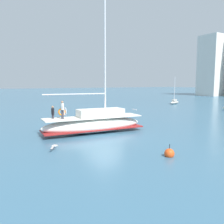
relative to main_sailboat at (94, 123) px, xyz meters
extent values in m
plane|color=#38607A|center=(1.72, 0.33, -0.91)|extent=(400.00, 400.00, 0.00)
ellipsoid|color=white|center=(0.00, -0.07, -0.21)|extent=(3.14, 9.76, 1.40)
cube|color=maroon|center=(0.00, -0.07, -0.52)|extent=(3.15, 9.57, 0.10)
cube|color=beige|center=(0.00, -0.07, 0.53)|extent=(2.91, 9.26, 0.08)
cube|color=white|center=(0.05, 0.64, 0.92)|extent=(2.01, 4.44, 0.70)
cylinder|color=silver|center=(0.09, 1.12, 6.15)|extent=(0.16, 0.16, 11.15)
cylinder|color=#B7B7BC|center=(-0.13, -1.75, 2.69)|extent=(0.57, 5.75, 0.12)
cylinder|color=silver|center=(0.34, 4.33, 1.04)|extent=(0.90, 0.13, 0.06)
torus|color=orange|center=(-1.38, -2.61, 1.04)|extent=(0.19, 0.71, 0.70)
cylinder|color=#33333D|center=(-0.23, -2.95, 0.97)|extent=(0.20, 0.20, 0.80)
cube|color=white|center=(-0.23, -2.95, 1.65)|extent=(0.33, 0.22, 0.56)
sphere|color=#9E7051|center=(-0.23, -2.95, 2.04)|extent=(0.20, 0.20, 0.20)
cylinder|color=white|center=(-0.45, -2.93, 1.60)|extent=(0.09, 0.09, 0.50)
cylinder|color=white|center=(-0.01, -2.96, 1.60)|extent=(0.09, 0.09, 0.50)
cylinder|color=#33333D|center=(-0.83, -3.62, 0.75)|extent=(0.20, 0.20, 0.35)
cube|color=black|center=(-0.83, -3.62, 1.20)|extent=(0.33, 0.22, 0.56)
sphere|color=#9E7051|center=(-0.83, -3.62, 1.59)|extent=(0.20, 0.20, 0.20)
cylinder|color=black|center=(-1.05, -3.60, 1.15)|extent=(0.09, 0.09, 0.50)
cylinder|color=black|center=(-0.61, -3.64, 1.15)|extent=(0.09, 0.09, 0.50)
torus|color=silver|center=(-0.21, -2.71, 1.19)|extent=(0.76, 0.12, 0.76)
ellipsoid|color=#B7B2A8|center=(-18.41, 29.05, -0.60)|extent=(2.19, 3.90, 0.62)
cube|color=#B7B2A8|center=(-18.35, 28.87, -0.09)|extent=(1.09, 1.64, 0.40)
cylinder|color=silver|center=(-18.31, 28.78, 2.39)|extent=(0.11, 0.11, 5.36)
ellipsoid|color=silver|center=(3.88, -5.00, -0.62)|extent=(0.35, 0.40, 0.16)
sphere|color=silver|center=(3.98, -4.84, -0.59)|extent=(0.11, 0.11, 0.11)
cone|color=gold|center=(4.01, -4.79, -0.60)|extent=(0.07, 0.08, 0.04)
cube|color=#9E9993|center=(3.62, -4.83, -0.60)|extent=(0.58, 0.45, 0.15)
cube|color=#9E9993|center=(4.13, -5.17, -0.60)|extent=(0.58, 0.45, 0.15)
sphere|color=#EA4C19|center=(8.96, 0.78, -0.72)|extent=(0.63, 0.63, 0.63)
cylinder|color=black|center=(8.96, 0.78, -0.42)|extent=(0.04, 0.04, 0.60)
cube|color=silver|center=(-36.90, 70.88, 9.88)|extent=(7.84, 16.94, 21.57)
camera|label=1|loc=(19.49, -9.65, 3.66)|focal=37.97mm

